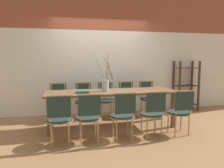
# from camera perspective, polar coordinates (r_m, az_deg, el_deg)

# --- Properties ---
(ground_plane) EXTENTS (16.00, 16.00, 0.00)m
(ground_plane) POSITION_cam_1_polar(r_m,az_deg,el_deg) (4.79, 0.00, -11.03)
(ground_plane) COLOR #9E7047
(wall_rear) EXTENTS (12.00, 0.06, 3.20)m
(wall_rear) POSITION_cam_1_polar(r_m,az_deg,el_deg) (5.86, -2.93, 8.07)
(wall_rear) COLOR white
(wall_rear) RESTS_ON ground_plane
(dining_table) EXTENTS (2.76, 0.85, 0.77)m
(dining_table) POSITION_cam_1_polar(r_m,az_deg,el_deg) (4.63, 0.00, -3.05)
(dining_table) COLOR brown
(dining_table) RESTS_ON ground_plane
(chair_near_leftend) EXTENTS (0.46, 0.46, 0.88)m
(chair_near_leftend) POSITION_cam_1_polar(r_m,az_deg,el_deg) (3.80, -13.50, -8.47)
(chair_near_leftend) COLOR #233833
(chair_near_leftend) RESTS_ON ground_plane
(chair_near_left) EXTENTS (0.46, 0.46, 0.88)m
(chair_near_left) POSITION_cam_1_polar(r_m,az_deg,el_deg) (3.82, -6.09, -8.23)
(chair_near_left) COLOR #233833
(chair_near_left) RESTS_ON ground_plane
(chair_near_center) EXTENTS (0.46, 0.46, 0.88)m
(chair_near_center) POSITION_cam_1_polar(r_m,az_deg,el_deg) (3.94, 2.89, -7.75)
(chair_near_center) COLOR #233833
(chair_near_center) RESTS_ON ground_plane
(chair_near_right) EXTENTS (0.46, 0.46, 0.88)m
(chair_near_right) POSITION_cam_1_polar(r_m,az_deg,el_deg) (4.12, 10.56, -7.19)
(chair_near_right) COLOR #233833
(chair_near_right) RESTS_ON ground_plane
(chair_near_rightend) EXTENTS (0.46, 0.46, 0.88)m
(chair_near_rightend) POSITION_cam_1_polar(r_m,az_deg,el_deg) (4.37, 17.35, -6.59)
(chair_near_rightend) COLOR #233833
(chair_near_rightend) RESTS_ON ground_plane
(chair_far_leftend) EXTENTS (0.46, 0.46, 0.88)m
(chair_far_leftend) POSITION_cam_1_polar(r_m,az_deg,el_deg) (5.31, -13.81, -4.16)
(chair_far_leftend) COLOR #233833
(chair_far_leftend) RESTS_ON ground_plane
(chair_far_left) EXTENTS (0.46, 0.46, 0.88)m
(chair_far_left) POSITION_cam_1_polar(r_m,az_deg,el_deg) (5.34, -7.31, -3.97)
(chair_far_left) COLOR #233833
(chair_far_left) RESTS_ON ground_plane
(chair_far_center) EXTENTS (0.46, 0.46, 0.88)m
(chair_far_center) POSITION_cam_1_polar(r_m,az_deg,el_deg) (5.42, -1.50, -3.76)
(chair_far_center) COLOR #233833
(chair_far_center) RESTS_ON ground_plane
(chair_far_right) EXTENTS (0.46, 0.46, 0.88)m
(chair_far_right) POSITION_cam_1_polar(r_m,az_deg,el_deg) (5.55, 4.03, -3.53)
(chair_far_right) COLOR #233833
(chair_far_right) RESTS_ON ground_plane
(chair_far_rightend) EXTENTS (0.46, 0.46, 0.88)m
(chair_far_rightend) POSITION_cam_1_polar(r_m,az_deg,el_deg) (5.73, 9.35, -3.27)
(chair_far_rightend) COLOR #233833
(chair_far_rightend) RESTS_ON ground_plane
(vase_centerpiece) EXTENTS (0.37, 0.27, 0.78)m
(vase_centerpiece) POSITION_cam_1_polar(r_m,az_deg,el_deg) (4.58, -1.75, -0.29)
(vase_centerpiece) COLOR #B2BCC1
(vase_centerpiece) RESTS_ON dining_table
(book_stack) EXTENTS (0.27, 0.22, 0.04)m
(book_stack) POSITION_cam_1_polar(r_m,az_deg,el_deg) (4.41, -7.65, -2.03)
(book_stack) COLOR #842D8C
(book_stack) RESTS_ON dining_table
(shelving_rack) EXTENTS (0.64, 0.39, 1.39)m
(shelving_rack) POSITION_cam_1_polar(r_m,az_deg,el_deg) (6.52, 18.73, -0.42)
(shelving_rack) COLOR #422D1E
(shelving_rack) RESTS_ON ground_plane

